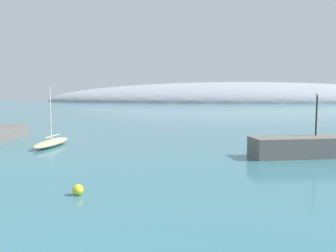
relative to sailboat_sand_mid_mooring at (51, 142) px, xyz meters
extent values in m
ellipsoid|color=#999EA8|center=(41.93, 205.69, -0.45)|extent=(271.80, 87.96, 27.17)
ellipsoid|color=#C6B284|center=(0.00, 0.00, -0.04)|extent=(2.21, 7.90, 0.81)
cylinder|color=silver|center=(0.00, 0.00, 3.42)|extent=(0.15, 0.15, 6.11)
cube|color=silver|center=(0.01, 0.35, 0.71)|extent=(0.23, 3.53, 0.10)
sphere|color=yellow|center=(9.90, -18.30, -0.12)|extent=(0.66, 0.66, 0.66)
cylinder|color=black|center=(28.70, -2.64, 3.45)|extent=(0.16, 0.16, 3.92)
sphere|color=#EAEACC|center=(28.70, -2.64, 5.59)|extent=(0.36, 0.36, 0.36)
camera|label=1|loc=(17.31, -38.04, 5.73)|focal=36.83mm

